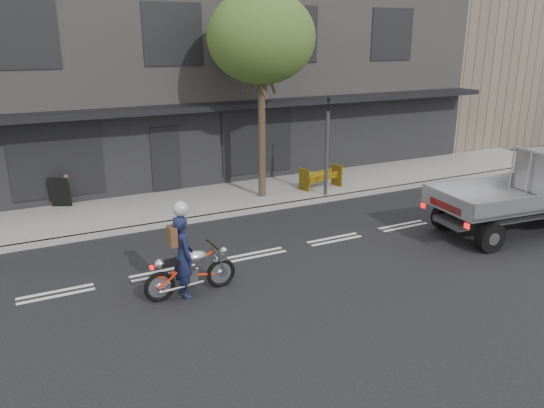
{
  "coord_description": "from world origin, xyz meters",
  "views": [
    {
      "loc": [
        -5.26,
        -11.39,
        5.37
      ],
      "look_at": [
        0.72,
        0.5,
        1.12
      ],
      "focal_mm": 35.0,
      "sensor_mm": 36.0,
      "label": 1
    }
  ],
  "objects_px": {
    "street_tree": "(261,38)",
    "sandwich_board": "(60,192)",
    "rider": "(183,256)",
    "traffic_light_pole": "(327,152)",
    "motorcycle": "(191,270)",
    "construction_barrier": "(324,178)"
  },
  "relations": [
    {
      "from": "traffic_light_pole",
      "to": "rider",
      "type": "distance_m",
      "value": 8.02
    },
    {
      "from": "traffic_light_pole",
      "to": "rider",
      "type": "height_order",
      "value": "traffic_light_pole"
    },
    {
      "from": "sandwich_board",
      "to": "traffic_light_pole",
      "type": "bearing_deg",
      "value": 5.94
    },
    {
      "from": "street_tree",
      "to": "sandwich_board",
      "type": "height_order",
      "value": "street_tree"
    },
    {
      "from": "street_tree",
      "to": "rider",
      "type": "xyz_separation_m",
      "value": [
        -4.49,
        -5.49,
        -4.37
      ]
    },
    {
      "from": "rider",
      "to": "construction_barrier",
      "type": "xyz_separation_m",
      "value": [
        6.8,
        5.22,
        -0.35
      ]
    },
    {
      "from": "traffic_light_pole",
      "to": "street_tree",
      "type": "bearing_deg",
      "value": 156.97
    },
    {
      "from": "traffic_light_pole",
      "to": "motorcycle",
      "type": "distance_m",
      "value": 7.94
    },
    {
      "from": "street_tree",
      "to": "traffic_light_pole",
      "type": "bearing_deg",
      "value": -23.03
    },
    {
      "from": "street_tree",
      "to": "motorcycle",
      "type": "distance_m",
      "value": 8.45
    },
    {
      "from": "rider",
      "to": "sandwich_board",
      "type": "height_order",
      "value": "rider"
    },
    {
      "from": "motorcycle",
      "to": "sandwich_board",
      "type": "distance_m",
      "value": 7.5
    },
    {
      "from": "motorcycle",
      "to": "street_tree",
      "type": "bearing_deg",
      "value": 49.1
    },
    {
      "from": "street_tree",
      "to": "motorcycle",
      "type": "height_order",
      "value": "street_tree"
    },
    {
      "from": "street_tree",
      "to": "sandwich_board",
      "type": "xyz_separation_m",
      "value": [
        -6.25,
        1.76,
        -4.64
      ]
    },
    {
      "from": "rider",
      "to": "street_tree",
      "type": "bearing_deg",
      "value": -41.86
    },
    {
      "from": "street_tree",
      "to": "construction_barrier",
      "type": "xyz_separation_m",
      "value": [
        2.3,
        -0.27,
        -4.72
      ]
    },
    {
      "from": "motorcycle",
      "to": "construction_barrier",
      "type": "distance_m",
      "value": 8.45
    },
    {
      "from": "street_tree",
      "to": "sandwich_board",
      "type": "relative_size",
      "value": 6.87
    },
    {
      "from": "street_tree",
      "to": "construction_barrier",
      "type": "bearing_deg",
      "value": -6.74
    },
    {
      "from": "street_tree",
      "to": "motorcycle",
      "type": "xyz_separation_m",
      "value": [
        -4.34,
        -5.49,
        -4.73
      ]
    },
    {
      "from": "street_tree",
      "to": "traffic_light_pole",
      "type": "relative_size",
      "value": 1.93
    }
  ]
}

